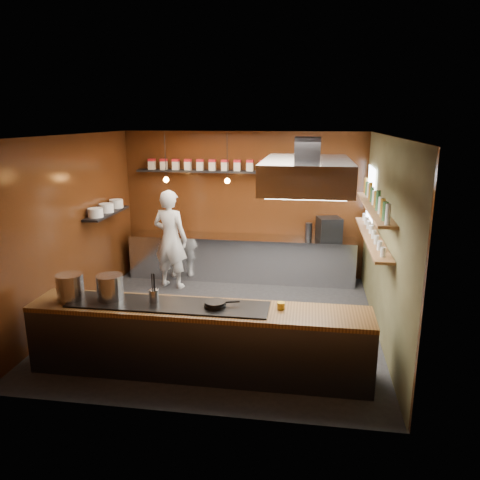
% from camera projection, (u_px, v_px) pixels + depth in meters
% --- Properties ---
extents(floor, '(5.00, 5.00, 0.00)m').
position_uv_depth(floor, '(222.00, 321.00, 7.72)').
color(floor, black).
rests_on(floor, ground).
extents(back_wall, '(5.00, 0.00, 5.00)m').
position_uv_depth(back_wall, '(244.00, 205.00, 9.73)').
color(back_wall, '#361C09').
rests_on(back_wall, ground).
extents(left_wall, '(0.00, 5.00, 5.00)m').
position_uv_depth(left_wall, '(72.00, 228.00, 7.70)').
color(left_wall, '#361C09').
rests_on(left_wall, ground).
extents(right_wall, '(0.00, 5.00, 5.00)m').
position_uv_depth(right_wall, '(386.00, 239.00, 6.98)').
color(right_wall, '#444226').
rests_on(right_wall, ground).
extents(ceiling, '(5.00, 5.00, 0.00)m').
position_uv_depth(ceiling, '(220.00, 135.00, 6.96)').
color(ceiling, silver).
rests_on(ceiling, back_wall).
extents(window_pane, '(0.00, 1.00, 1.00)m').
position_uv_depth(window_pane, '(371.00, 195.00, 8.51)').
color(window_pane, white).
rests_on(window_pane, right_wall).
extents(prep_counter, '(4.60, 0.65, 0.90)m').
position_uv_depth(prep_counter, '(241.00, 258.00, 9.68)').
color(prep_counter, silver).
rests_on(prep_counter, floor).
extents(pass_counter, '(4.40, 0.72, 0.94)m').
position_uv_depth(pass_counter, '(199.00, 339.00, 6.07)').
color(pass_counter, '#38383D').
rests_on(pass_counter, floor).
extents(tin_shelf, '(2.60, 0.26, 0.04)m').
position_uv_depth(tin_shelf, '(199.00, 171.00, 9.55)').
color(tin_shelf, black).
rests_on(tin_shelf, back_wall).
extents(plate_shelf, '(0.30, 1.40, 0.04)m').
position_uv_depth(plate_shelf, '(107.00, 213.00, 8.62)').
color(plate_shelf, black).
rests_on(plate_shelf, left_wall).
extents(bottle_shelf_upper, '(0.26, 2.80, 0.04)m').
position_uv_depth(bottle_shelf_upper, '(374.00, 207.00, 7.18)').
color(bottle_shelf_upper, '#8F5F39').
rests_on(bottle_shelf_upper, right_wall).
extents(bottle_shelf_lower, '(0.26, 2.80, 0.04)m').
position_uv_depth(bottle_shelf_lower, '(372.00, 237.00, 7.30)').
color(bottle_shelf_lower, '#8F5F39').
rests_on(bottle_shelf_lower, right_wall).
extents(extractor_hood, '(1.20, 2.00, 0.72)m').
position_uv_depth(extractor_hood, '(307.00, 173.00, 6.51)').
color(extractor_hood, '#38383D').
rests_on(extractor_hood, ceiling).
extents(pendant_left, '(0.10, 0.10, 0.95)m').
position_uv_depth(pendant_left, '(166.00, 177.00, 9.00)').
color(pendant_left, black).
rests_on(pendant_left, ceiling).
extents(pendant_right, '(0.10, 0.10, 0.95)m').
position_uv_depth(pendant_right, '(227.00, 178.00, 8.83)').
color(pendant_right, black).
rests_on(pendant_right, ceiling).
extents(storage_tins, '(2.43, 0.13, 0.22)m').
position_uv_depth(storage_tins, '(206.00, 165.00, 9.49)').
color(storage_tins, '#BDB39D').
rests_on(storage_tins, tin_shelf).
extents(plate_stacks, '(0.26, 1.16, 0.16)m').
position_uv_depth(plate_stacks, '(106.00, 208.00, 8.59)').
color(plate_stacks, white).
rests_on(plate_stacks, plate_shelf).
extents(bottles, '(0.06, 2.66, 0.24)m').
position_uv_depth(bottles, '(375.00, 198.00, 7.15)').
color(bottles, silver).
rests_on(bottles, bottle_shelf_upper).
extents(wine_glasses, '(0.07, 2.37, 0.13)m').
position_uv_depth(wine_glasses, '(372.00, 232.00, 7.28)').
color(wine_glasses, silver).
rests_on(wine_glasses, bottle_shelf_lower).
extents(stockpot_large, '(0.46, 0.46, 0.34)m').
position_uv_depth(stockpot_large, '(70.00, 287.00, 6.12)').
color(stockpot_large, '#B3B6BB').
rests_on(stockpot_large, pass_counter).
extents(stockpot_small, '(0.43, 0.43, 0.33)m').
position_uv_depth(stockpot_small, '(110.00, 287.00, 6.13)').
color(stockpot_small, '#B4B7BB').
rests_on(stockpot_small, pass_counter).
extents(utensil_crock, '(0.14, 0.14, 0.17)m').
position_uv_depth(utensil_crock, '(154.00, 296.00, 6.04)').
color(utensil_crock, '#B9BCC0').
rests_on(utensil_crock, pass_counter).
extents(frying_pan, '(0.44, 0.28, 0.07)m').
position_uv_depth(frying_pan, '(215.00, 304.00, 5.90)').
color(frying_pan, black).
rests_on(frying_pan, pass_counter).
extents(butter_jar, '(0.12, 0.12, 0.09)m').
position_uv_depth(butter_jar, '(281.00, 306.00, 5.88)').
color(butter_jar, gold).
rests_on(butter_jar, pass_counter).
extents(espresso_machine, '(0.54, 0.52, 0.44)m').
position_uv_depth(espresso_machine, '(329.00, 228.00, 9.32)').
color(espresso_machine, black).
rests_on(espresso_machine, prep_counter).
extents(chef, '(0.80, 0.61, 1.94)m').
position_uv_depth(chef, '(170.00, 239.00, 9.09)').
color(chef, silver).
rests_on(chef, floor).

